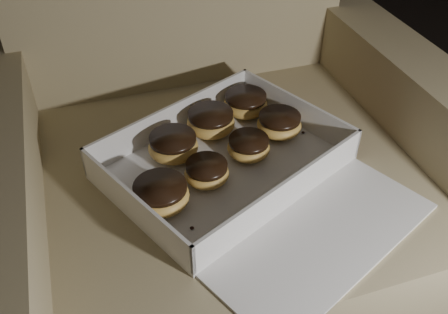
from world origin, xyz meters
TOP-DOWN VIEW (x-y plane):
  - armchair at (0.16, 0.50)m, footprint 0.93×0.78m
  - bakery_box at (0.17, 0.37)m, footprint 0.57×0.61m
  - donut_a at (0.20, 0.42)m, footprint 0.08×0.08m
  - donut_b at (0.28, 0.47)m, footprint 0.09×0.09m
  - donut_c at (0.06, 0.46)m, footprint 0.10×0.10m
  - donut_d at (0.10, 0.37)m, footprint 0.08×0.08m
  - donut_e at (0.01, 0.34)m, footprint 0.10×0.10m
  - donut_f at (0.24, 0.56)m, footprint 0.09×0.09m
  - donut_g at (0.15, 0.51)m, footprint 0.10×0.10m
  - crumb_a at (0.06, 0.35)m, footprint 0.01×0.01m
  - crumb_b at (0.22, 0.40)m, footprint 0.01×0.01m
  - crumb_c at (0.05, 0.27)m, footprint 0.01×0.01m
  - crumb_d at (0.05, 0.23)m, footprint 0.01×0.01m
  - crumb_e at (0.33, 0.45)m, footprint 0.01×0.01m

SIDE VIEW (x-z plane):
  - armchair at x=0.16m, z-range -0.18..0.79m
  - crumb_a at x=0.06m, z-range 0.44..0.45m
  - crumb_b at x=0.22m, z-range 0.44..0.45m
  - crumb_c at x=0.05m, z-range 0.44..0.45m
  - crumb_d at x=0.05m, z-range 0.44..0.45m
  - crumb_e at x=0.33m, z-range 0.44..0.45m
  - bakery_box at x=0.17m, z-range 0.41..0.48m
  - donut_d at x=0.10m, z-range 0.44..0.48m
  - donut_a at x=0.20m, z-range 0.44..0.48m
  - donut_b at x=0.28m, z-range 0.44..0.49m
  - donut_f at x=0.24m, z-range 0.44..0.49m
  - donut_c at x=0.06m, z-range 0.44..0.49m
  - donut_g at x=0.15m, z-range 0.44..0.49m
  - donut_e at x=0.01m, z-range 0.44..0.49m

